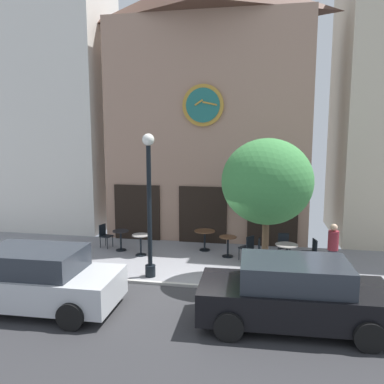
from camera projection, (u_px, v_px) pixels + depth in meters
name	position (u px, v px, depth m)	size (l,w,h in m)	color
ground_plane	(189.00, 296.00, 10.70)	(25.15, 10.63, 0.13)	gray
clock_building	(208.00, 103.00, 16.35)	(8.32, 3.89, 10.99)	#9E7A66
neighbor_building_left	(48.00, 91.00, 18.14)	(5.86, 3.57, 12.75)	silver
street_lamp	(149.00, 206.00, 11.77)	(0.36, 0.36, 4.40)	black
street_tree	(267.00, 182.00, 11.36)	(2.66, 2.40, 4.27)	brown
cafe_table_center_left	(121.00, 237.00, 14.73)	(0.61, 0.61, 0.77)	black
cafe_table_leftmost	(141.00, 242.00, 14.12)	(0.63, 0.63, 0.77)	black
cafe_table_center_right	(205.00, 236.00, 14.74)	(0.79, 0.79, 0.77)	black
cafe_table_near_curb	(228.00, 243.00, 13.97)	(0.62, 0.62, 0.75)	black
cafe_table_near_door	(287.00, 250.00, 12.97)	(0.75, 0.75, 0.74)	black
cafe_chair_near_lamp	(262.00, 249.00, 13.12)	(0.44, 0.44, 0.90)	black
cafe_chair_mid_row	(284.00, 244.00, 13.76)	(0.45, 0.45, 0.90)	black
cafe_chair_curbside	(105.00, 234.00, 15.16)	(0.49, 0.49, 0.90)	black
cafe_chair_facing_street	(312.00, 250.00, 13.03)	(0.48, 0.48, 0.90)	black
cafe_chair_left_end	(248.00, 246.00, 13.51)	(0.56, 0.56, 0.90)	black
pedestrian_maroon	(333.00, 249.00, 11.97)	(0.37, 0.37, 1.67)	#2D2D38
parked_car_silver	(34.00, 279.00, 9.79)	(4.34, 2.09, 1.55)	#B7BABF
parked_car_black	(293.00, 294.00, 8.88)	(4.36, 2.14, 1.55)	black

